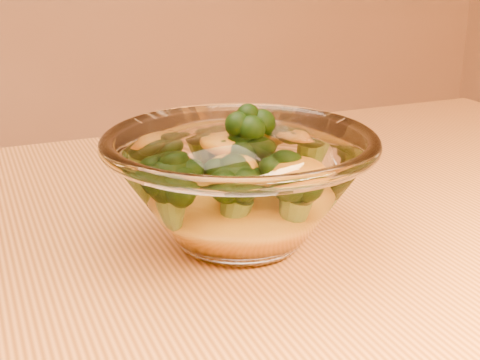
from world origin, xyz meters
The scene contains 3 objects.
glass_bowl centered at (0.09, 0.06, 0.80)m, with size 0.21×0.21×0.09m.
cheese_sauce centered at (0.09, 0.06, 0.78)m, with size 0.11×0.11×0.03m, color orange.
broccoli_heap centered at (0.09, 0.07, 0.81)m, with size 0.14×0.13×0.08m.
Camera 1 is at (-0.09, -0.38, 0.97)m, focal length 50.00 mm.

